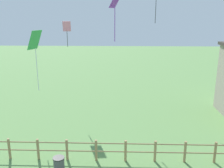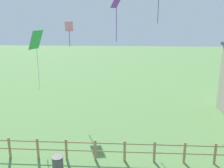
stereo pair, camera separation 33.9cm
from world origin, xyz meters
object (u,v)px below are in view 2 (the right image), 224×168
(trash_bin, at_px, (58,165))
(kite_green_diamond, at_px, (36,47))
(kite_pink_diamond, at_px, (69,29))
(kite_purple_streamer, at_px, (116,8))

(trash_bin, xyz_separation_m, kite_green_diamond, (-2.33, 4.66, 5.43))
(trash_bin, xyz_separation_m, kite_pink_diamond, (-1.46, 10.37, 6.23))
(kite_green_diamond, bearing_deg, trash_bin, -63.50)
(trash_bin, bearing_deg, kite_purple_streamer, 72.09)
(kite_purple_streamer, bearing_deg, trash_bin, -107.91)
(kite_pink_diamond, height_order, kite_green_diamond, kite_pink_diamond)
(kite_green_diamond, bearing_deg, kite_pink_diamond, 81.42)
(kite_green_diamond, distance_m, kite_purple_streamer, 6.52)
(kite_pink_diamond, xyz_separation_m, kite_green_diamond, (-0.86, -5.71, -0.80))
(kite_pink_diamond, relative_size, kite_green_diamond, 0.55)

